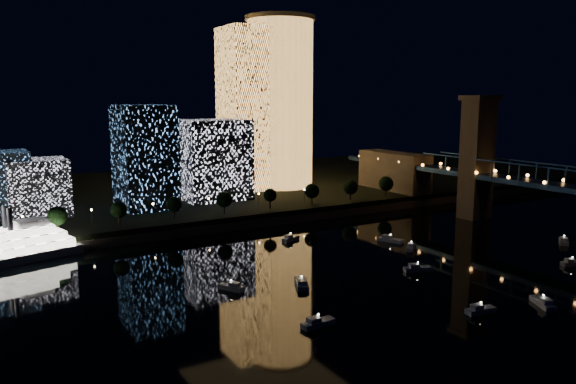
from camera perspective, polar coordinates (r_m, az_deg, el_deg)
name	(u,v)px	position (r m, az deg, el deg)	size (l,w,h in m)	color
ground	(452,275)	(164.98, 16.35, -8.11)	(520.00, 520.00, 0.00)	black
far_bank	(221,188)	(294.51, -6.82, 0.39)	(420.00, 160.00, 5.00)	black
seawall	(299,217)	(226.50, 1.14, -2.56)	(420.00, 6.00, 3.00)	#6B5E4C
tower_cylindrical	(280,103)	(280.45, -0.80, 9.04)	(34.00, 34.00, 82.83)	#FFAD51
tower_rectangular	(249,110)	(273.94, -4.00, 8.36)	(24.17, 24.17, 76.91)	#FFAD51
midrise_blocks	(141,165)	(236.63, -14.71, 2.66)	(105.65, 29.15, 41.27)	silver
motorboats	(413,268)	(165.75, 12.54, -7.57)	(124.77, 90.61, 2.78)	silver
esplanade_trees	(233,199)	(217.75, -5.62, -0.69)	(166.49, 6.78, 8.89)	black
street_lamps	(209,202)	(220.44, -8.06, -0.99)	(132.70, 0.70, 5.65)	black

